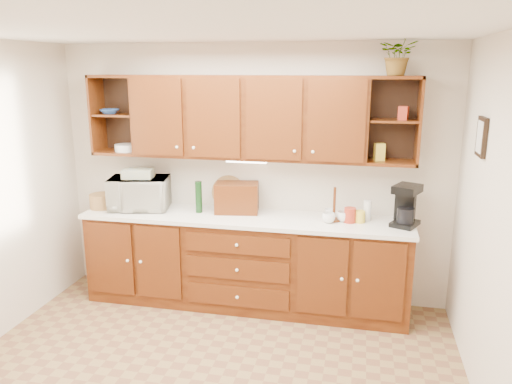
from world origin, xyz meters
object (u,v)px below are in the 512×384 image
at_px(bread_box, 237,198).
at_px(coffee_maker, 406,206).
at_px(potted_plant, 399,54).
at_px(microwave, 139,193).

bearing_deg(bread_box, coffee_maker, -12.29).
relative_size(coffee_maker, potted_plant, 1.07).
distance_m(coffee_maker, potted_plant, 1.35).
height_order(coffee_maker, potted_plant, potted_plant).
relative_size(bread_box, coffee_maker, 1.11).
bearing_deg(coffee_maker, potted_plant, -173.19).
distance_m(bread_box, potted_plant, 2.02).
distance_m(microwave, potted_plant, 2.84).
height_order(microwave, bread_box, microwave).
xyz_separation_m(microwave, potted_plant, (2.49, 0.05, 1.37)).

